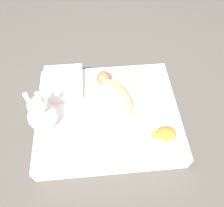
{
  "coord_description": "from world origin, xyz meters",
  "views": [
    {
      "loc": [
        0.05,
        0.94,
        1.7
      ],
      "look_at": [
        -0.04,
        -0.03,
        0.21
      ],
      "focal_mm": 35.0,
      "sensor_mm": 36.0,
      "label": 1
    }
  ],
  "objects_px": {
    "swaddled_baby": "(114,95)",
    "bunny_plush": "(42,114)",
    "turtle_plush": "(165,134)",
    "pillow": "(63,83)"
  },
  "relations": [
    {
      "from": "pillow",
      "to": "bunny_plush",
      "type": "height_order",
      "value": "bunny_plush"
    },
    {
      "from": "swaddled_baby",
      "to": "bunny_plush",
      "type": "height_order",
      "value": "bunny_plush"
    },
    {
      "from": "bunny_plush",
      "to": "turtle_plush",
      "type": "xyz_separation_m",
      "value": [
        -0.91,
        0.19,
        -0.11
      ]
    },
    {
      "from": "bunny_plush",
      "to": "swaddled_baby",
      "type": "bearing_deg",
      "value": -162.55
    },
    {
      "from": "swaddled_baby",
      "to": "turtle_plush",
      "type": "relative_size",
      "value": 2.69
    },
    {
      "from": "swaddled_baby",
      "to": "bunny_plush",
      "type": "relative_size",
      "value": 1.3
    },
    {
      "from": "swaddled_baby",
      "to": "bunny_plush",
      "type": "distance_m",
      "value": 0.59
    },
    {
      "from": "swaddled_baby",
      "to": "pillow",
      "type": "relative_size",
      "value": 1.43
    },
    {
      "from": "swaddled_baby",
      "to": "pillow",
      "type": "height_order",
      "value": "swaddled_baby"
    },
    {
      "from": "bunny_plush",
      "to": "turtle_plush",
      "type": "relative_size",
      "value": 2.07
    }
  ]
}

